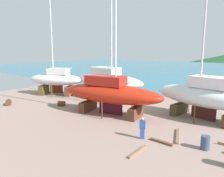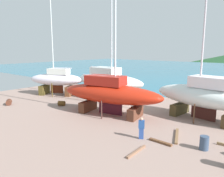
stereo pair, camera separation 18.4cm
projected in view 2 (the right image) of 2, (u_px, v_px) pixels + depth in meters
The scene contains 12 objects.
ground_plane at pixel (112, 113), 22.95m from camera, with size 41.90×41.90×0.00m, color gray.
sailboat_large_starboard at pixel (110, 93), 22.17m from camera, with size 11.35×5.34×17.62m.
sailboat_far_slipway at pixel (57, 79), 31.60m from camera, with size 8.34×6.02×14.26m.
sailboat_mid_port at pixel (108, 80), 29.24m from camera, with size 10.68×4.05×18.66m.
sailboat_small_center at pixel (205, 96), 20.46m from camera, with size 10.15×4.49×15.27m.
worker at pixel (141, 128), 16.24m from camera, with size 0.50×0.43×1.65m.
barrel_tipped_center at pixel (204, 143), 14.54m from camera, with size 0.58×0.58×0.93m, color #364862.
barrel_tipped_right at pixel (62, 103), 25.85m from camera, with size 0.57×0.57×0.77m, color #553515.
barrel_rust_far at pixel (9, 102), 26.24m from camera, with size 0.64×0.64×0.94m, color #512A1D.
timber_long_fore at pixel (177, 136), 16.74m from camera, with size 2.95×0.21×0.14m, color brown.
timber_plank_near at pixel (136, 152), 14.19m from camera, with size 2.13×0.15×0.14m, color #835C45.
timber_plank_far at pixel (160, 142), 15.63m from camera, with size 1.75×0.23×0.15m, color brown.
Camera 2 is at (14.22, -20.29, 6.59)m, focal length 35.43 mm.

